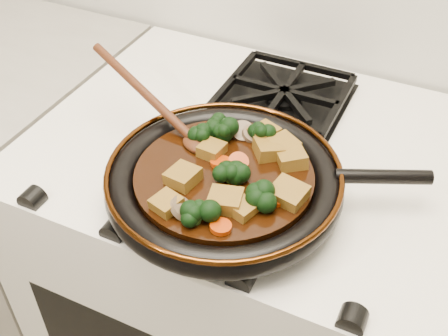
% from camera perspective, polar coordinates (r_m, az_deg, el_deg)
% --- Properties ---
extents(stove, '(0.76, 0.60, 0.90)m').
position_cam_1_polar(stove, '(1.30, 2.40, -13.16)').
color(stove, white).
rests_on(stove, ground).
extents(burner_grate_front, '(0.23, 0.23, 0.03)m').
position_cam_1_polar(burner_grate_front, '(0.87, -0.46, -1.91)').
color(burner_grate_front, black).
rests_on(burner_grate_front, stove).
extents(burner_grate_back, '(0.23, 0.23, 0.03)m').
position_cam_1_polar(burner_grate_back, '(1.07, 6.11, 7.36)').
color(burner_grate_back, black).
rests_on(burner_grate_back, stove).
extents(skillet, '(0.46, 0.35, 0.05)m').
position_cam_1_polar(skillet, '(0.83, 0.14, -1.36)').
color(skillet, black).
rests_on(skillet, burner_grate_front).
extents(braising_sauce, '(0.26, 0.26, 0.02)m').
position_cam_1_polar(braising_sauce, '(0.83, -0.00, -1.10)').
color(braising_sauce, black).
rests_on(braising_sauce, skillet).
extents(tofu_cube_0, '(0.05, 0.05, 0.02)m').
position_cam_1_polar(tofu_cube_0, '(0.77, -5.86, -3.67)').
color(tofu_cube_0, brown).
rests_on(tofu_cube_0, braising_sauce).
extents(tofu_cube_1, '(0.05, 0.05, 0.03)m').
position_cam_1_polar(tofu_cube_1, '(0.78, 6.55, -2.67)').
color(tofu_cube_1, brown).
rests_on(tofu_cube_1, braising_sauce).
extents(tofu_cube_2, '(0.06, 0.05, 0.03)m').
position_cam_1_polar(tofu_cube_2, '(0.86, 4.52, 2.40)').
color(tofu_cube_2, brown).
rests_on(tofu_cube_2, braising_sauce).
extents(tofu_cube_3, '(0.05, 0.04, 0.02)m').
position_cam_1_polar(tofu_cube_3, '(0.76, 1.77, -4.09)').
color(tofu_cube_3, brown).
rests_on(tofu_cube_3, braising_sauce).
extents(tofu_cube_4, '(0.05, 0.05, 0.02)m').
position_cam_1_polar(tofu_cube_4, '(0.86, 6.05, 2.26)').
color(tofu_cube_4, brown).
rests_on(tofu_cube_4, braising_sauce).
extents(tofu_cube_5, '(0.05, 0.05, 0.03)m').
position_cam_1_polar(tofu_cube_5, '(0.77, 0.15, -3.39)').
color(tofu_cube_5, brown).
rests_on(tofu_cube_5, braising_sauce).
extents(tofu_cube_6, '(0.06, 0.05, 0.03)m').
position_cam_1_polar(tofu_cube_6, '(0.88, 4.13, 3.44)').
color(tofu_cube_6, brown).
rests_on(tofu_cube_6, braising_sauce).
extents(tofu_cube_7, '(0.06, 0.06, 0.03)m').
position_cam_1_polar(tofu_cube_7, '(0.84, 6.89, 0.90)').
color(tofu_cube_7, brown).
rests_on(tofu_cube_7, braising_sauce).
extents(tofu_cube_8, '(0.05, 0.05, 0.03)m').
position_cam_1_polar(tofu_cube_8, '(0.80, -4.18, -0.92)').
color(tofu_cube_8, brown).
rests_on(tofu_cube_8, braising_sauce).
extents(tofu_cube_9, '(0.04, 0.04, 0.02)m').
position_cam_1_polar(tofu_cube_9, '(0.85, -1.25, 1.82)').
color(tofu_cube_9, brown).
rests_on(tofu_cube_9, braising_sauce).
extents(tofu_cube_10, '(0.06, 0.06, 0.03)m').
position_cam_1_polar(tofu_cube_10, '(0.85, 4.53, 1.89)').
color(tofu_cube_10, brown).
rests_on(tofu_cube_10, braising_sauce).
extents(broccoli_floret_0, '(0.09, 0.09, 0.07)m').
position_cam_1_polar(broccoli_floret_0, '(0.88, -2.59, 3.49)').
color(broccoli_floret_0, black).
rests_on(broccoli_floret_0, braising_sauce).
extents(broccoli_floret_1, '(0.09, 0.08, 0.06)m').
position_cam_1_polar(broccoli_floret_1, '(0.80, 0.61, -0.87)').
color(broccoli_floret_1, black).
rests_on(broccoli_floret_1, braising_sauce).
extents(broccoli_floret_2, '(0.08, 0.08, 0.07)m').
position_cam_1_polar(broccoli_floret_2, '(0.77, 3.99, -2.97)').
color(broccoli_floret_2, black).
rests_on(broccoli_floret_2, braising_sauce).
extents(broccoli_floret_3, '(0.07, 0.08, 0.06)m').
position_cam_1_polar(broccoli_floret_3, '(0.89, -1.30, 4.42)').
color(broccoli_floret_3, black).
rests_on(broccoli_floret_3, braising_sauce).
extents(broccoli_floret_4, '(0.07, 0.08, 0.07)m').
position_cam_1_polar(broccoli_floret_4, '(0.87, -0.13, 3.36)').
color(broccoli_floret_4, black).
rests_on(broccoli_floret_4, braising_sauce).
extents(broccoli_floret_5, '(0.08, 0.08, 0.07)m').
position_cam_1_polar(broccoli_floret_5, '(0.87, 3.65, 3.34)').
color(broccoli_floret_5, black).
rests_on(broccoli_floret_5, braising_sauce).
extents(broccoli_floret_6, '(0.09, 0.08, 0.07)m').
position_cam_1_polar(broccoli_floret_6, '(0.74, -2.81, -4.98)').
color(broccoli_floret_6, black).
rests_on(broccoli_floret_6, braising_sauce).
extents(carrot_coin_0, '(0.03, 0.03, 0.02)m').
position_cam_1_polar(carrot_coin_0, '(0.81, 0.92, -0.61)').
color(carrot_coin_0, '#AF3004').
rests_on(carrot_coin_0, braising_sauce).
extents(carrot_coin_1, '(0.03, 0.03, 0.01)m').
position_cam_1_polar(carrot_coin_1, '(0.78, 5.54, -3.08)').
color(carrot_coin_1, '#AF3004').
rests_on(carrot_coin_1, braising_sauce).
extents(carrot_coin_2, '(0.03, 0.03, 0.03)m').
position_cam_1_polar(carrot_coin_2, '(0.83, 1.47, 0.63)').
color(carrot_coin_2, '#AF3004').
rests_on(carrot_coin_2, braising_sauce).
extents(carrot_coin_3, '(0.03, 0.03, 0.02)m').
position_cam_1_polar(carrot_coin_3, '(0.83, -0.38, 0.60)').
color(carrot_coin_3, '#AF3004').
rests_on(carrot_coin_3, braising_sauce).
extents(carrot_coin_4, '(0.03, 0.03, 0.01)m').
position_cam_1_polar(carrot_coin_4, '(0.74, -0.34, -5.98)').
color(carrot_coin_4, '#AF3004').
rests_on(carrot_coin_4, braising_sauce).
extents(mushroom_slice_0, '(0.04, 0.04, 0.02)m').
position_cam_1_polar(mushroom_slice_0, '(0.88, 2.90, 3.48)').
color(mushroom_slice_0, brown).
rests_on(mushroom_slice_0, braising_sauce).
extents(mushroom_slice_1, '(0.05, 0.05, 0.03)m').
position_cam_1_polar(mushroom_slice_1, '(0.76, -4.30, -4.13)').
color(mushroom_slice_1, brown).
rests_on(mushroom_slice_1, braising_sauce).
extents(mushroom_slice_2, '(0.05, 0.05, 0.02)m').
position_cam_1_polar(mushroom_slice_2, '(0.89, 1.91, 3.73)').
color(mushroom_slice_2, brown).
rests_on(mushroom_slice_2, braising_sauce).
extents(wooden_spoon, '(0.16, 0.08, 0.26)m').
position_cam_1_polar(wooden_spoon, '(0.90, -5.96, 5.60)').
color(wooden_spoon, '#431F0E').
rests_on(wooden_spoon, braising_sauce).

